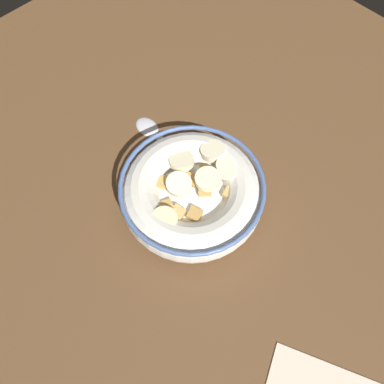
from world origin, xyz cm
name	(u,v)px	position (x,y,z in cm)	size (l,w,h in cm)	color
ground_plane	(192,206)	(0.00, 0.00, -1.00)	(97.33, 97.33, 2.00)	brown
cereal_bowl	(192,193)	(0.03, -0.03, 2.72)	(17.96, 17.96, 5.44)	silver
spoon	(158,136)	(10.76, -3.78, 0.33)	(15.74, 2.91, 0.80)	silver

